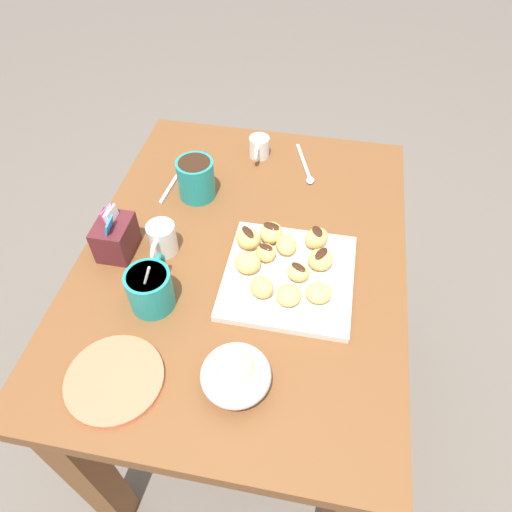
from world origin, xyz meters
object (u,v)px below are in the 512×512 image
object	(u,v)px
beignet_7	(271,233)
beignet_9	(286,245)
beignet_1	(266,253)
pastry_plate_square	(289,277)
beignet_3	(316,238)
beignet_4	(319,293)
saucer_coral_left	(115,379)
beignet_8	(248,239)
coffee_mug_teal_right	(196,177)
sugar_caddy	(115,237)
cream_pitcher_white	(162,238)
ice_cream_bowl	(236,373)
beignet_2	(289,295)
beignet_0	(320,259)
coffee_mug_teal_left	(150,288)
beignet_5	(262,287)
dining_table	(245,296)
beignet_10	(298,272)
beignet_6	(248,263)
chocolate_sauce_pitcher	(259,146)

from	to	relation	value
beignet_7	beignet_9	size ratio (longest dim) A/B	1.07
beignet_1	pastry_plate_square	bearing A→B (deg)	-122.55
beignet_3	beignet_9	bearing A→B (deg)	115.33
beignet_4	beignet_9	distance (m)	0.14
saucer_coral_left	beignet_8	bearing A→B (deg)	-26.01
coffee_mug_teal_right	beignet_4	world-z (taller)	coffee_mug_teal_right
sugar_caddy	cream_pitcher_white	bearing A→B (deg)	-79.95
ice_cream_bowl	beignet_9	bearing A→B (deg)	-7.42
sugar_caddy	beignet_4	distance (m)	0.44
beignet_2	beignet_9	bearing A→B (deg)	10.30
pastry_plate_square	beignet_8	distance (m)	0.12
beignet_0	beignet_7	xyz separation A→B (m)	(0.05, 0.11, 0.00)
coffee_mug_teal_left	beignet_7	xyz separation A→B (m)	(0.20, -0.20, -0.01)
beignet_3	beignet_7	xyz separation A→B (m)	(-0.00, 0.10, -0.00)
coffee_mug_teal_right	beignet_5	bearing A→B (deg)	-143.37
sugar_caddy	saucer_coral_left	world-z (taller)	sugar_caddy
beignet_3	beignet_5	distance (m)	0.18
beignet_2	beignet_8	size ratio (longest dim) A/B	0.96
saucer_coral_left	beignet_2	xyz separation A→B (m)	(0.22, -0.27, 0.03)
cream_pitcher_white	coffee_mug_teal_left	bearing A→B (deg)	-170.43
sugar_caddy	beignet_3	xyz separation A→B (m)	(0.08, -0.42, -0.01)
coffee_mug_teal_right	beignet_2	world-z (taller)	coffee_mug_teal_right
beignet_0	sugar_caddy	bearing A→B (deg)	93.30
coffee_mug_teal_right	beignet_2	size ratio (longest dim) A/B	2.45
saucer_coral_left	cream_pitcher_white	bearing A→B (deg)	1.94
ice_cream_bowl	beignet_1	bearing A→B (deg)	-0.37
pastry_plate_square	beignet_0	bearing A→B (deg)	-58.37
dining_table	beignet_2	distance (m)	0.25
beignet_2	beignet_10	size ratio (longest dim) A/B	1.13
cream_pitcher_white	sugar_caddy	world-z (taller)	sugar_caddy
coffee_mug_teal_left	cream_pitcher_white	xyz separation A→B (m)	(0.14, 0.02, -0.01)
beignet_7	beignet_8	world-z (taller)	same
dining_table	ice_cream_bowl	size ratio (longest dim) A/B	7.60
coffee_mug_teal_left	ice_cream_bowl	size ratio (longest dim) A/B	1.09
ice_cream_bowl	beignet_8	world-z (taller)	ice_cream_bowl
dining_table	beignet_0	world-z (taller)	beignet_0
saucer_coral_left	beignet_6	xyz separation A→B (m)	(0.28, -0.18, 0.03)
beignet_3	beignet_4	xyz separation A→B (m)	(-0.14, -0.02, -0.00)
chocolate_sauce_pitcher	beignet_6	world-z (taller)	chocolate_sauce_pitcher
coffee_mug_teal_right	beignet_2	distance (m)	0.39
beignet_1	beignet_2	xyz separation A→B (m)	(-0.10, -0.06, -0.00)
dining_table	beignet_6	xyz separation A→B (m)	(-0.06, -0.02, 0.19)
beignet_6	beignet_9	bearing A→B (deg)	-46.80
ice_cream_bowl	chocolate_sauce_pitcher	world-z (taller)	ice_cream_bowl
ice_cream_bowl	beignet_4	xyz separation A→B (m)	(0.20, -0.12, -0.01)
sugar_caddy	ice_cream_bowl	world-z (taller)	sugar_caddy
cream_pitcher_white	beignet_6	size ratio (longest dim) A/B	1.94
saucer_coral_left	beignet_0	xyz separation A→B (m)	(0.32, -0.32, 0.03)
beignet_1	beignet_3	distance (m)	0.11
beignet_9	beignet_10	size ratio (longest dim) A/B	1.14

